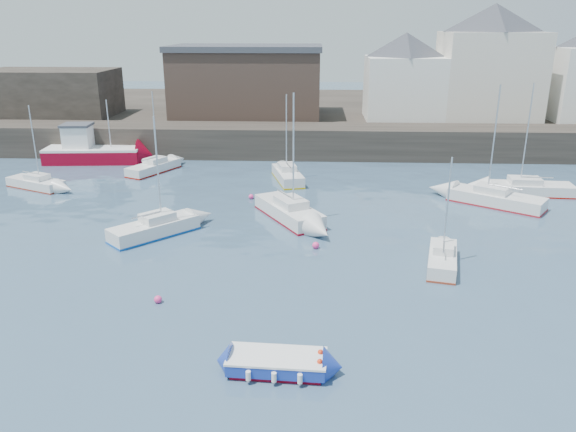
{
  "coord_description": "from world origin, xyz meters",
  "views": [
    {
      "loc": [
        1.54,
        -20.36,
        12.68
      ],
      "look_at": [
        0.0,
        12.0,
        1.5
      ],
      "focal_mm": 35.0,
      "sensor_mm": 36.0,
      "label": 1
    }
  ],
  "objects_px": {
    "sailboat_h": "(154,167)",
    "buoy_far": "(251,199)",
    "sailboat_d": "(496,198)",
    "sailboat_g": "(528,188)",
    "sailboat_c": "(442,258)",
    "sailboat_e": "(36,183)",
    "fishing_boat": "(91,150)",
    "sailboat_b": "(289,211)",
    "buoy_near": "(158,303)",
    "sailboat_a": "(155,228)",
    "sailboat_f": "(288,175)",
    "blue_dinghy": "(277,363)",
    "buoy_mid": "(316,248)"
  },
  "relations": [
    {
      "from": "sailboat_d",
      "to": "blue_dinghy",
      "type": "bearing_deg",
      "value": -124.23
    },
    {
      "from": "sailboat_a",
      "to": "buoy_far",
      "type": "distance_m",
      "value": 9.6
    },
    {
      "from": "fishing_boat",
      "to": "sailboat_h",
      "type": "distance_m",
      "value": 7.96
    },
    {
      "from": "fishing_boat",
      "to": "sailboat_c",
      "type": "height_order",
      "value": "sailboat_c"
    },
    {
      "from": "fishing_boat",
      "to": "sailboat_a",
      "type": "xyz_separation_m",
      "value": [
        11.49,
        -19.31,
        -0.62
      ]
    },
    {
      "from": "sailboat_e",
      "to": "buoy_far",
      "type": "bearing_deg",
      "value": -6.68
    },
    {
      "from": "sailboat_b",
      "to": "buoy_far",
      "type": "bearing_deg",
      "value": 124.89
    },
    {
      "from": "sailboat_g",
      "to": "blue_dinghy",
      "type": "bearing_deg",
      "value": -126.3
    },
    {
      "from": "sailboat_e",
      "to": "sailboat_g",
      "type": "xyz_separation_m",
      "value": [
        39.1,
        0.17,
        0.05
      ]
    },
    {
      "from": "blue_dinghy",
      "to": "sailboat_h",
      "type": "relative_size",
      "value": 0.55
    },
    {
      "from": "sailboat_g",
      "to": "sailboat_h",
      "type": "bearing_deg",
      "value": 170.08
    },
    {
      "from": "fishing_boat",
      "to": "sailboat_b",
      "type": "distance_m",
      "value": 25.23
    },
    {
      "from": "blue_dinghy",
      "to": "buoy_mid",
      "type": "height_order",
      "value": "blue_dinghy"
    },
    {
      "from": "sailboat_f",
      "to": "sailboat_h",
      "type": "distance_m",
      "value": 12.36
    },
    {
      "from": "sailboat_c",
      "to": "sailboat_d",
      "type": "xyz_separation_m",
      "value": [
        6.2,
        11.21,
        0.06
      ]
    },
    {
      "from": "sailboat_c",
      "to": "sailboat_a",
      "type": "bearing_deg",
      "value": 167.15
    },
    {
      "from": "sailboat_g",
      "to": "sailboat_b",
      "type": "bearing_deg",
      "value": -160.01
    },
    {
      "from": "sailboat_g",
      "to": "buoy_mid",
      "type": "relative_size",
      "value": 20.13
    },
    {
      "from": "sailboat_a",
      "to": "buoy_near",
      "type": "height_order",
      "value": "sailboat_a"
    },
    {
      "from": "sailboat_c",
      "to": "sailboat_e",
      "type": "height_order",
      "value": "sailboat_e"
    },
    {
      "from": "fishing_boat",
      "to": "sailboat_f",
      "type": "distance_m",
      "value": 20.11
    },
    {
      "from": "sailboat_a",
      "to": "buoy_far",
      "type": "xyz_separation_m",
      "value": [
        5.18,
        8.07,
        -0.52
      ]
    },
    {
      "from": "blue_dinghy",
      "to": "sailboat_f",
      "type": "bearing_deg",
      "value": 91.9
    },
    {
      "from": "blue_dinghy",
      "to": "sailboat_c",
      "type": "relative_size",
      "value": 0.64
    },
    {
      "from": "blue_dinghy",
      "to": "buoy_far",
      "type": "height_order",
      "value": "blue_dinghy"
    },
    {
      "from": "sailboat_e",
      "to": "buoy_near",
      "type": "xyz_separation_m",
      "value": [
        15.07,
        -18.97,
        -0.44
      ]
    },
    {
      "from": "sailboat_d",
      "to": "sailboat_g",
      "type": "xyz_separation_m",
      "value": [
        3.36,
        2.98,
        -0.04
      ]
    },
    {
      "from": "sailboat_b",
      "to": "sailboat_h",
      "type": "distance_m",
      "value": 17.53
    },
    {
      "from": "sailboat_g",
      "to": "sailboat_h",
      "type": "relative_size",
      "value": 1.2
    },
    {
      "from": "sailboat_a",
      "to": "sailboat_b",
      "type": "bearing_deg",
      "value": 23.74
    },
    {
      "from": "fishing_boat",
      "to": "buoy_far",
      "type": "relative_size",
      "value": 24.09
    },
    {
      "from": "sailboat_a",
      "to": "buoy_near",
      "type": "distance_m",
      "value": 9.21
    },
    {
      "from": "sailboat_f",
      "to": "sailboat_h",
      "type": "bearing_deg",
      "value": 168.94
    },
    {
      "from": "sailboat_h",
      "to": "buoy_far",
      "type": "height_order",
      "value": "sailboat_h"
    },
    {
      "from": "sailboat_d",
      "to": "sailboat_g",
      "type": "height_order",
      "value": "sailboat_d"
    },
    {
      "from": "sailboat_e",
      "to": "sailboat_h",
      "type": "height_order",
      "value": "sailboat_h"
    },
    {
      "from": "sailboat_d",
      "to": "buoy_far",
      "type": "relative_size",
      "value": 22.74
    },
    {
      "from": "sailboat_a",
      "to": "sailboat_d",
      "type": "xyz_separation_m",
      "value": [
        23.23,
        7.32,
        0.0
      ]
    },
    {
      "from": "sailboat_b",
      "to": "buoy_far",
      "type": "height_order",
      "value": "sailboat_b"
    },
    {
      "from": "blue_dinghy",
      "to": "sailboat_f",
      "type": "distance_m",
      "value": 27.54
    },
    {
      "from": "sailboat_e",
      "to": "sailboat_c",
      "type": "bearing_deg",
      "value": -25.4
    },
    {
      "from": "sailboat_f",
      "to": "sailboat_g",
      "type": "height_order",
      "value": "sailboat_g"
    },
    {
      "from": "buoy_mid",
      "to": "sailboat_f",
      "type": "bearing_deg",
      "value": 99.05
    },
    {
      "from": "sailboat_f",
      "to": "sailboat_h",
      "type": "height_order",
      "value": "sailboat_f"
    },
    {
      "from": "fishing_boat",
      "to": "buoy_near",
      "type": "height_order",
      "value": "fishing_boat"
    },
    {
      "from": "fishing_boat",
      "to": "sailboat_c",
      "type": "xyz_separation_m",
      "value": [
        28.53,
        -23.2,
        -0.68
      ]
    },
    {
      "from": "sailboat_f",
      "to": "buoy_mid",
      "type": "xyz_separation_m",
      "value": [
        2.39,
        -14.98,
        -0.5
      ]
    },
    {
      "from": "sailboat_d",
      "to": "sailboat_h",
      "type": "height_order",
      "value": "sailboat_d"
    },
    {
      "from": "sailboat_a",
      "to": "buoy_mid",
      "type": "bearing_deg",
      "value": -9.16
    },
    {
      "from": "fishing_boat",
      "to": "sailboat_f",
      "type": "bearing_deg",
      "value": -17.24
    }
  ]
}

